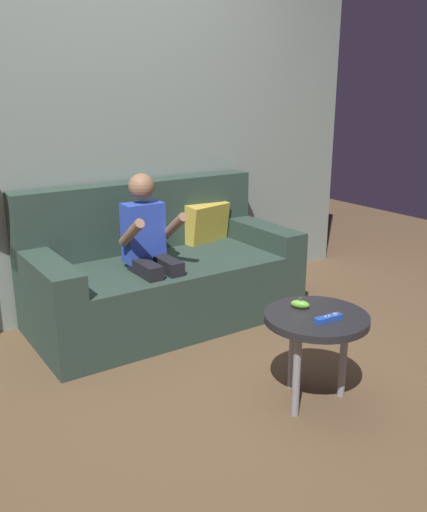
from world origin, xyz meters
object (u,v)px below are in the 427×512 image
object	(u,v)px
person_seated_on_couch	(151,247)
nunchuk_lime	(300,304)
coffee_table	(315,325)
game_remote_blue_near_edge	(329,318)
couch	(162,275)

from	to	relation	value
person_seated_on_couch	nunchuk_lime	distance (m)	1.04
person_seated_on_couch	coffee_table	world-z (taller)	person_seated_on_couch
game_remote_blue_near_edge	nunchuk_lime	world-z (taller)	nunchuk_lime
person_seated_on_couch	nunchuk_lime	size ratio (longest dim) A/B	9.86
coffee_table	nunchuk_lime	xyz separation A→B (m)	(-0.01, 0.10, 0.07)
person_seated_on_couch	game_remote_blue_near_edge	xyz separation A→B (m)	(0.27, -1.18, -0.09)
person_seated_on_couch	nunchuk_lime	bearing A→B (deg)	-75.14
game_remote_blue_near_edge	nunchuk_lime	distance (m)	0.18
person_seated_on_couch	nunchuk_lime	xyz separation A→B (m)	(0.27, -1.00, -0.09)
nunchuk_lime	coffee_table	bearing A→B (deg)	-82.97
couch	coffee_table	size ratio (longest dim) A/B	3.46
person_seated_on_couch	coffee_table	size ratio (longest dim) A/B	2.02
couch	nunchuk_lime	world-z (taller)	couch
game_remote_blue_near_edge	nunchuk_lime	size ratio (longest dim) A/B	1.44
game_remote_blue_near_edge	person_seated_on_couch	bearing A→B (deg)	102.81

